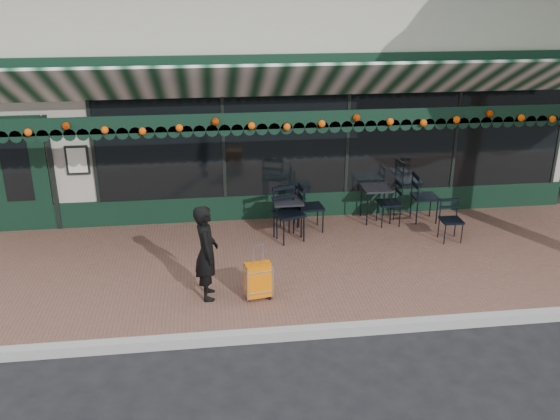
{
  "coord_description": "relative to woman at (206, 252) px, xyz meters",
  "views": [
    {
      "loc": [
        -1.33,
        -6.96,
        4.6
      ],
      "look_at": [
        -0.23,
        1.6,
        1.24
      ],
      "focal_mm": 38.0,
      "sensor_mm": 36.0,
      "label": 1
    }
  ],
  "objects": [
    {
      "name": "restaurant_building",
      "position": [
        1.4,
        6.87,
        1.39
      ],
      "size": [
        12.0,
        9.6,
        4.5
      ],
      "color": "#A29B8D",
      "rests_on": "ground"
    },
    {
      "name": "chair_b_right",
      "position": [
        1.98,
        2.32,
        -0.27
      ],
      "size": [
        0.49,
        0.49,
        0.91
      ],
      "primitive_type": null,
      "rotation": [
        0.0,
        0.0,
        1.66
      ],
      "color": "black",
      "rests_on": "sidewalk"
    },
    {
      "name": "chair_b_front",
      "position": [
        1.5,
        1.92,
        -0.23
      ],
      "size": [
        0.63,
        0.63,
        1.0
      ],
      "primitive_type": null,
      "rotation": [
        0.0,
        0.0,
        0.33
      ],
      "color": "black",
      "rests_on": "sidewalk"
    },
    {
      "name": "chair_a_front",
      "position": [
        4.41,
        1.5,
        -0.34
      ],
      "size": [
        0.39,
        0.39,
        0.77
      ],
      "primitive_type": null,
      "rotation": [
        0.0,
        0.0,
        -0.02
      ],
      "color": "black",
      "rests_on": "sidewalk"
    },
    {
      "name": "suitcase",
      "position": [
        0.75,
        -0.15,
        -0.43
      ],
      "size": [
        0.41,
        0.27,
        0.88
      ],
      "rotation": [
        0.0,
        0.0,
        0.16
      ],
      "color": "orange",
      "rests_on": "sidewalk"
    },
    {
      "name": "curb",
      "position": [
        1.4,
        -1.05,
        -0.8
      ],
      "size": [
        18.0,
        0.16,
        0.15
      ],
      "primitive_type": "cube",
      "color": "#9E9E99",
      "rests_on": "ground"
    },
    {
      "name": "woman",
      "position": [
        0.0,
        0.0,
        0.0
      ],
      "size": [
        0.37,
        0.55,
        1.46
      ],
      "primitive_type": "imported",
      "rotation": [
        0.0,
        0.0,
        1.62
      ],
      "color": "black",
      "rests_on": "sidewalk"
    },
    {
      "name": "chair_a_left",
      "position": [
        3.52,
        2.41,
        -0.3
      ],
      "size": [
        0.43,
        0.43,
        0.85
      ],
      "primitive_type": null,
      "rotation": [
        0.0,
        0.0,
        -1.56
      ],
      "color": "black",
      "rests_on": "sidewalk"
    },
    {
      "name": "cafe_table_a",
      "position": [
        3.33,
        2.63,
        -0.11
      ],
      "size": [
        0.56,
        0.56,
        0.69
      ],
      "color": "black",
      "rests_on": "sidewalk"
    },
    {
      "name": "cafe_table_b",
      "position": [
        1.51,
        2.2,
        -0.13
      ],
      "size": [
        0.54,
        0.54,
        0.67
      ],
      "color": "black",
      "rests_on": "sidewalk"
    },
    {
      "name": "sidewalk",
      "position": [
        1.4,
        1.03,
        -0.8
      ],
      "size": [
        18.0,
        4.0,
        0.15
      ],
      "primitive_type": "cube",
      "color": "brown",
      "rests_on": "ground"
    },
    {
      "name": "ground",
      "position": [
        1.4,
        -0.97,
        -0.88
      ],
      "size": [
        80.0,
        80.0,
        0.0
      ],
      "primitive_type": "plane",
      "color": "black",
      "rests_on": "ground"
    },
    {
      "name": "chair_b_left",
      "position": [
        1.64,
        2.45,
        -0.33
      ],
      "size": [
        0.53,
        0.53,
        0.8
      ],
      "primitive_type": null,
      "rotation": [
        0.0,
        0.0,
        -1.17
      ],
      "color": "black",
      "rests_on": "sidewalk"
    },
    {
      "name": "chair_a_right",
      "position": [
        4.27,
        2.5,
        -0.24
      ],
      "size": [
        0.51,
        0.51,
        0.97
      ],
      "primitive_type": null,
      "rotation": [
        0.0,
        0.0,
        1.52
      ],
      "color": "black",
      "rests_on": "sidewalk"
    }
  ]
}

